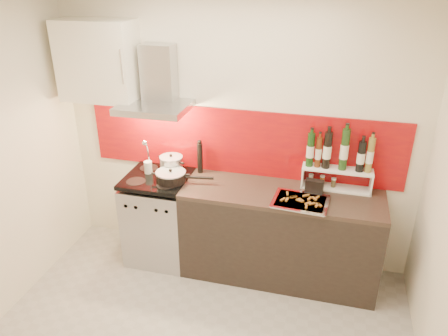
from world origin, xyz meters
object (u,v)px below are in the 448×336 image
(saute_pan, at_px, (172,176))
(pepper_mill, at_px, (200,157))
(stock_pot, at_px, (171,164))
(counter, at_px, (280,234))
(baking_tray, at_px, (301,202))
(range_stove, at_px, (160,218))

(saute_pan, relative_size, pepper_mill, 1.59)
(stock_pot, height_order, pepper_mill, pepper_mill)
(counter, bearing_deg, baking_tray, -40.97)
(range_stove, distance_m, saute_pan, 0.55)
(baking_tray, bearing_deg, saute_pan, 175.80)
(range_stove, relative_size, baking_tray, 1.85)
(range_stove, bearing_deg, baking_tray, -6.12)
(counter, height_order, saute_pan, saute_pan)
(saute_pan, bearing_deg, baking_tray, -4.20)
(pepper_mill, bearing_deg, counter, -13.96)
(saute_pan, xyz_separation_m, pepper_mill, (0.19, 0.27, 0.10))
(range_stove, relative_size, pepper_mill, 2.68)
(range_stove, relative_size, saute_pan, 1.69)
(range_stove, height_order, pepper_mill, pepper_mill)
(counter, relative_size, saute_pan, 3.34)
(stock_pot, xyz_separation_m, baking_tray, (1.27, -0.27, -0.08))
(stock_pot, height_order, baking_tray, stock_pot)
(counter, distance_m, baking_tray, 0.52)
(pepper_mill, relative_size, baking_tray, 0.69)
(stock_pot, distance_m, saute_pan, 0.20)
(range_stove, height_order, baking_tray, baking_tray)
(stock_pot, bearing_deg, pepper_mill, 18.24)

